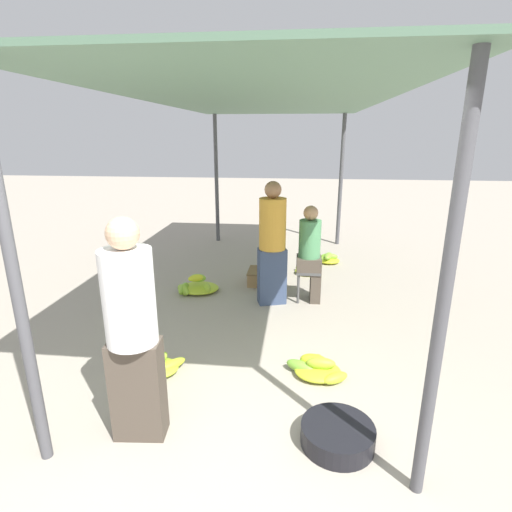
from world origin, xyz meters
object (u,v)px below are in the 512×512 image
at_px(banana_pile_right_0, 307,270).
at_px(crate_near, 263,277).
at_px(banana_pile_right_1, 327,259).
at_px(banana_pile_right_2, 317,368).
at_px(stool, 308,276).
at_px(basin_black, 338,435).
at_px(vendor_seated, 311,252).
at_px(shopper_walking_mid, 272,242).
at_px(banana_pile_left_0, 157,366).
at_px(vendor_foreground, 132,330).
at_px(banana_pile_left_1, 196,287).

relative_size(banana_pile_right_0, crate_near, 0.90).
bearing_deg(banana_pile_right_1, banana_pile_right_2, -95.02).
bearing_deg(crate_near, stool, -40.81).
bearing_deg(basin_black, vendor_seated, 93.47).
relative_size(basin_black, shopper_walking_mid, 0.33).
bearing_deg(banana_pile_left_0, basin_black, -24.29).
bearing_deg(banana_pile_right_0, stool, -90.04).
bearing_deg(vendor_foreground, crate_near, 79.29).
bearing_deg(banana_pile_right_0, banana_pile_left_1, -148.75).
distance_m(vendor_foreground, crate_near, 3.58).
xyz_separation_m(banana_pile_right_0, banana_pile_right_1, (0.38, 0.64, 0.01)).
relative_size(vendor_foreground, banana_pile_left_0, 3.51).
relative_size(stool, shopper_walking_mid, 0.27).
distance_m(vendor_foreground, shopper_walking_mid, 2.81).
distance_m(stool, banana_pile_right_2, 1.89).
relative_size(vendor_foreground, vendor_seated, 1.28).
height_order(banana_pile_left_1, banana_pile_right_0, banana_pile_left_1).
bearing_deg(banana_pile_right_0, banana_pile_right_1, 59.23).
distance_m(vendor_foreground, banana_pile_left_1, 3.09).
bearing_deg(vendor_seated, banana_pile_left_0, -127.12).
xyz_separation_m(vendor_foreground, stool, (1.34, 2.84, -0.54)).
relative_size(vendor_foreground, banana_pile_right_2, 2.73).
relative_size(banana_pile_right_1, banana_pile_right_2, 0.66).
relative_size(banana_pile_right_1, shopper_walking_mid, 0.25).
height_order(basin_black, banana_pile_right_2, banana_pile_right_2).
height_order(basin_black, banana_pile_right_0, basin_black).
height_order(banana_pile_right_1, shopper_walking_mid, shopper_walking_mid).
xyz_separation_m(vendor_seated, basin_black, (0.17, -2.78, -0.64)).
xyz_separation_m(banana_pile_right_1, crate_near, (-1.07, -1.17, 0.03)).
distance_m(banana_pile_left_0, banana_pile_left_1, 2.14).
relative_size(banana_pile_left_0, banana_pile_right_2, 0.78).
xyz_separation_m(vendor_foreground, banana_pile_right_1, (1.72, 4.61, -0.83)).
bearing_deg(crate_near, vendor_foreground, -100.71).
distance_m(vendor_foreground, stool, 3.18).
height_order(banana_pile_left_0, banana_pile_right_0, banana_pile_left_0).
distance_m(vendor_foreground, banana_pile_right_1, 4.99).
height_order(basin_black, banana_pile_left_1, banana_pile_left_1).
xyz_separation_m(vendor_foreground, vendor_seated, (1.36, 2.84, -0.19)).
bearing_deg(banana_pile_right_1, basin_black, -92.43).
distance_m(banana_pile_left_0, crate_near, 2.74).
bearing_deg(banana_pile_right_2, banana_pile_left_0, -174.57).
bearing_deg(banana_pile_right_1, banana_pile_left_0, -116.53).
bearing_deg(banana_pile_left_0, banana_pile_right_0, 64.38).
distance_m(vendor_seated, banana_pile_right_0, 1.30).
height_order(basin_black, banana_pile_right_1, banana_pile_right_1).
relative_size(stool, banana_pile_right_1, 1.09).
xyz_separation_m(banana_pile_right_2, shopper_walking_mid, (-0.57, 1.72, 0.81)).
height_order(stool, shopper_walking_mid, shopper_walking_mid).
xyz_separation_m(stool, banana_pile_right_1, (0.38, 1.77, -0.29)).
bearing_deg(vendor_foreground, shopper_walking_mid, 72.71).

